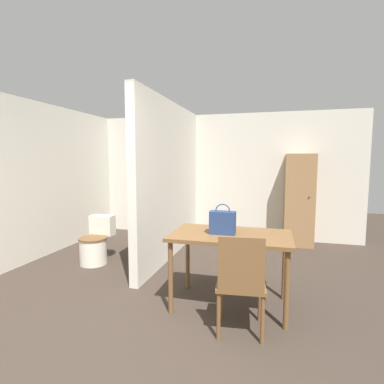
{
  "coord_description": "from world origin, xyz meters",
  "views": [
    {
      "loc": [
        1.22,
        -1.88,
        1.58
      ],
      "look_at": [
        0.22,
        1.78,
        1.17
      ],
      "focal_mm": 28.0,
      "sensor_mm": 36.0,
      "label": 1
    }
  ],
  "objects": [
    {
      "name": "dining_table",
      "position": [
        0.8,
        1.23,
        0.71
      ],
      "size": [
        1.26,
        0.75,
        0.8
      ],
      "color": "brown",
      "rests_on": "ground_plane"
    },
    {
      "name": "wall_left",
      "position": [
        -2.45,
        2.09,
        1.25
      ],
      "size": [
        0.12,
        5.19,
        2.5
      ],
      "color": "beige",
      "rests_on": "ground_plane"
    },
    {
      "name": "wall_back",
      "position": [
        0.0,
        4.25,
        1.25
      ],
      "size": [
        5.79,
        0.12,
        2.5
      ],
      "color": "beige",
      "rests_on": "ground_plane"
    },
    {
      "name": "toilet",
      "position": [
        -1.4,
        2.07,
        0.29
      ],
      "size": [
        0.43,
        0.57,
        0.7
      ],
      "color": "silver",
      "rests_on": "ground_plane"
    },
    {
      "name": "wooden_chair",
      "position": [
        0.96,
        0.71,
        0.51
      ],
      "size": [
        0.48,
        0.48,
        0.94
      ],
      "rotation": [
        0.0,
        0.0,
        0.1
      ],
      "color": "brown",
      "rests_on": "ground_plane"
    },
    {
      "name": "wooden_cabinet",
      "position": [
        1.69,
        3.93,
        0.85
      ],
      "size": [
        0.52,
        0.49,
        1.69
      ],
      "color": "#997047",
      "rests_on": "ground_plane"
    },
    {
      "name": "ground_plane",
      "position": [
        0.0,
        0.0,
        0.0
      ],
      "size": [
        16.0,
        16.0,
        0.0
      ],
      "primitive_type": "plane",
      "color": "#382D26"
    },
    {
      "name": "handbag",
      "position": [
        0.71,
        1.2,
        0.92
      ],
      "size": [
        0.27,
        0.12,
        0.32
      ],
      "color": "navy",
      "rests_on": "dining_table"
    },
    {
      "name": "partition_wall",
      "position": [
        -0.41,
        2.77,
        1.25
      ],
      "size": [
        0.12,
        2.84,
        2.5
      ],
      "color": "beige",
      "rests_on": "ground_plane"
    }
  ]
}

